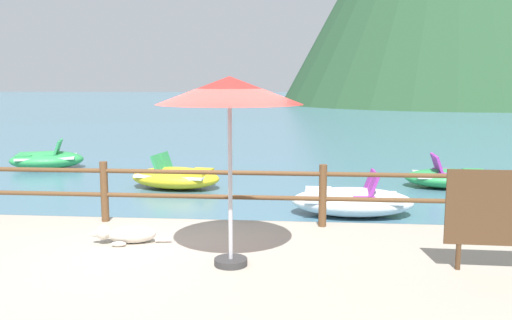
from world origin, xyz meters
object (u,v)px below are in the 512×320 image
Objects in this scene: sign_board at (498,210)px; pedal_boat_3 at (176,177)px; beach_umbrella at (230,93)px; pedal_boat_2 at (451,178)px; pedal_boat_0 at (351,201)px; pedal_boat_4 at (46,159)px; dog_resting at (127,234)px.

pedal_boat_3 is at bearing 129.72° from sign_board.
beach_umbrella reaches higher than pedal_boat_2.
sign_board reaches higher than pedal_boat_3.
beach_umbrella reaches higher than sign_board.
sign_board is 7.28m from pedal_boat_2.
pedal_boat_0 is at bearing 107.32° from sign_board.
beach_umbrella is 0.95× the size of pedal_boat_0.
pedal_boat_0 is at bearing 66.61° from beach_umbrella.
pedal_boat_4 is (-6.83, 9.05, -2.16)m from beach_umbrella.
dog_resting is 0.48× the size of pedal_boat_2.
pedal_boat_2 is 11.49m from pedal_boat_4.
beach_umbrella is 11.54m from pedal_boat_4.
pedal_boat_3 is 5.25m from pedal_boat_4.
dog_resting is at bearing -133.20° from pedal_boat_2.
dog_resting is 4.78m from pedal_boat_0.
pedal_boat_2 is at bearing -9.47° from pedal_boat_4.
pedal_boat_2 is at bearing 46.80° from dog_resting.
dog_resting is 5.80m from pedal_boat_3.
pedal_boat_2 is at bearing 47.95° from pedal_boat_0.
pedal_boat_4 reaches higher than pedal_boat_3.
dog_resting is at bearing 154.13° from beach_umbrella.
sign_board is 1.10× the size of dog_resting.
dog_resting is 0.46× the size of pedal_boat_0.
pedal_boat_4 is at bearing 137.84° from sign_board.
beach_umbrella reaches higher than dog_resting.
beach_umbrella reaches higher than pedal_boat_0.
pedal_boat_3 is (-0.72, 5.75, -0.25)m from dog_resting.
pedal_boat_4 is (-9.91, 8.97, -0.85)m from sign_board.
pedal_boat_0 reaches higher than pedal_boat_4.
dog_resting is (-4.61, 0.67, -0.61)m from sign_board.
pedal_boat_0 reaches higher than dog_resting.
sign_board reaches higher than dog_resting.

